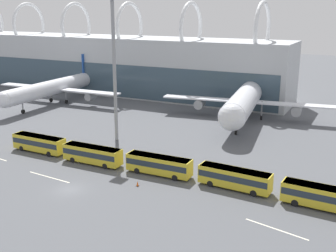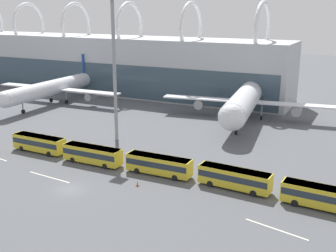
# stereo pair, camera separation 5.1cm
# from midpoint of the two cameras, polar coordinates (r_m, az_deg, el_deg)

# --- Properties ---
(ground_plane) EXTENTS (440.00, 440.00, 0.00)m
(ground_plane) POSITION_cam_midpoint_polar(r_m,az_deg,el_deg) (66.37, -13.18, -8.39)
(ground_plane) COLOR #515459
(terminal_building) EXTENTS (144.33, 18.27, 28.78)m
(terminal_building) POSITION_cam_midpoint_polar(r_m,az_deg,el_deg) (149.10, -12.06, 8.66)
(terminal_building) COLOR #B2B7BC
(terminal_building) RESTS_ON ground_plane
(airliner_at_gate_near) EXTENTS (40.66, 42.81, 12.90)m
(airliner_at_gate_near) POSITION_cam_midpoint_polar(r_m,az_deg,el_deg) (126.04, -14.85, 5.17)
(airliner_at_gate_near) COLOR silver
(airliner_at_gate_near) RESTS_ON ground_plane
(airliner_at_gate_far) EXTENTS (42.78, 43.72, 13.39)m
(airliner_at_gate_far) POSITION_cam_midpoint_polar(r_m,az_deg,el_deg) (104.74, 10.56, 3.67)
(airliner_at_gate_far) COLOR silver
(airliner_at_gate_far) RESTS_ON ground_plane
(shuttle_bus_0) EXTENTS (11.23, 2.83, 3.16)m
(shuttle_bus_0) POSITION_cam_midpoint_polar(r_m,az_deg,el_deg) (84.09, -17.04, -2.16)
(shuttle_bus_0) COLOR gold
(shuttle_bus_0) RESTS_ON ground_plane
(shuttle_bus_1) EXTENTS (11.19, 2.73, 3.16)m
(shuttle_bus_1) POSITION_cam_midpoint_polar(r_m,az_deg,el_deg) (75.58, -10.19, -3.70)
(shuttle_bus_1) COLOR gold
(shuttle_bus_1) RESTS_ON ground_plane
(shuttle_bus_2) EXTENTS (11.21, 2.78, 3.16)m
(shuttle_bus_2) POSITION_cam_midpoint_polar(r_m,az_deg,el_deg) (69.55, -1.22, -5.17)
(shuttle_bus_2) COLOR gold
(shuttle_bus_2) RESTS_ON ground_plane
(shuttle_bus_3) EXTENTS (11.34, 3.35, 3.16)m
(shuttle_bus_3) POSITION_cam_midpoint_polar(r_m,az_deg,el_deg) (65.05, 9.03, -6.88)
(shuttle_bus_3) COLOR gold
(shuttle_bus_3) RESTS_ON ground_plane
(shuttle_bus_4) EXTENTS (11.33, 3.34, 3.16)m
(shuttle_bus_4) POSITION_cam_midpoint_polar(r_m,az_deg,el_deg) (61.92, 20.33, -8.90)
(shuttle_bus_4) COLOR gold
(shuttle_bus_4) RESTS_ON ground_plane
(floodlight_mast) EXTENTS (2.23, 2.23, 28.84)m
(floodlight_mast) POSITION_cam_midpoint_polar(r_m,az_deg,el_deg) (85.52, -7.29, 8.79)
(floodlight_mast) COLOR gray
(floodlight_mast) RESTS_ON ground_plane
(lane_stripe_0) EXTENTS (8.28, 2.08, 0.01)m
(lane_stripe_0) POSITION_cam_midpoint_polar(r_m,az_deg,el_deg) (55.69, 14.43, -13.38)
(lane_stripe_0) COLOR silver
(lane_stripe_0) RESTS_ON ground_plane
(lane_stripe_3) EXTENTS (9.02, 0.98, 0.01)m
(lane_stripe_3) POSITION_cam_midpoint_polar(r_m,az_deg,el_deg) (71.87, -15.78, -6.67)
(lane_stripe_3) COLOR silver
(lane_stripe_3) RESTS_ON ground_plane
(lane_stripe_4) EXTENTS (6.59, 2.03, 0.01)m
(lane_stripe_4) POSITION_cam_midpoint_polar(r_m,az_deg,el_deg) (76.24, -10.67, -5.04)
(lane_stripe_4) COLOR silver
(lane_stripe_4) RESTS_ON ground_plane
(traffic_cone_0) EXTENTS (0.48, 0.48, 0.82)m
(traffic_cone_0) POSITION_cam_midpoint_polar(r_m,az_deg,el_deg) (65.92, -4.15, -7.79)
(traffic_cone_0) COLOR black
(traffic_cone_0) RESTS_ON ground_plane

